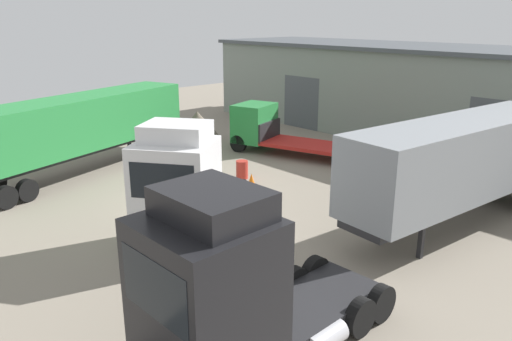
{
  "coord_description": "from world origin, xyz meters",
  "views": [
    {
      "loc": [
        16.73,
        -11.84,
        7.61
      ],
      "look_at": [
        2.47,
        1.24,
        1.6
      ],
      "focal_mm": 35.0,
      "sensor_mm": 36.0,
      "label": 1
    }
  ],
  "objects_px": {
    "tractor_unit_black": "(225,294)",
    "gravel_pile": "(198,125)",
    "oil_drum": "(242,170)",
    "flatbed_truck_green": "(276,131)",
    "tractor_unit_white": "(182,187)",
    "traffic_cone": "(251,180)",
    "container_trailer_black": "(463,160)",
    "container_trailer_green": "(82,124)"
  },
  "relations": [
    {
      "from": "tractor_unit_black",
      "to": "oil_drum",
      "type": "bearing_deg",
      "value": -133.43
    },
    {
      "from": "traffic_cone",
      "to": "gravel_pile",
      "type": "bearing_deg",
      "value": 158.33
    },
    {
      "from": "flatbed_truck_green",
      "to": "traffic_cone",
      "type": "bearing_deg",
      "value": 107.45
    },
    {
      "from": "tractor_unit_white",
      "to": "traffic_cone",
      "type": "xyz_separation_m",
      "value": [
        -2.91,
        5.84,
        -1.76
      ]
    },
    {
      "from": "tractor_unit_black",
      "to": "container_trailer_black",
      "type": "height_order",
      "value": "tractor_unit_black"
    },
    {
      "from": "tractor_unit_black",
      "to": "oil_drum",
      "type": "height_order",
      "value": "tractor_unit_black"
    },
    {
      "from": "gravel_pile",
      "to": "oil_drum",
      "type": "bearing_deg",
      "value": -22.14
    },
    {
      "from": "tractor_unit_black",
      "to": "gravel_pile",
      "type": "height_order",
      "value": "tractor_unit_black"
    },
    {
      "from": "gravel_pile",
      "to": "oil_drum",
      "type": "relative_size",
      "value": 3.44
    },
    {
      "from": "gravel_pile",
      "to": "traffic_cone",
      "type": "relative_size",
      "value": 5.5
    },
    {
      "from": "tractor_unit_white",
      "to": "traffic_cone",
      "type": "relative_size",
      "value": 12.15
    },
    {
      "from": "container_trailer_black",
      "to": "oil_drum",
      "type": "distance_m",
      "value": 10.29
    },
    {
      "from": "tractor_unit_white",
      "to": "gravel_pile",
      "type": "relative_size",
      "value": 2.21
    },
    {
      "from": "tractor_unit_black",
      "to": "container_trailer_black",
      "type": "bearing_deg",
      "value": -178.06
    },
    {
      "from": "container_trailer_black",
      "to": "flatbed_truck_green",
      "type": "bearing_deg",
      "value": -96.2
    },
    {
      "from": "tractor_unit_white",
      "to": "container_trailer_green",
      "type": "bearing_deg",
      "value": -131.69
    },
    {
      "from": "container_trailer_green",
      "to": "container_trailer_black",
      "type": "bearing_deg",
      "value": -83.1
    },
    {
      "from": "tractor_unit_black",
      "to": "flatbed_truck_green",
      "type": "bearing_deg",
      "value": -138.98
    },
    {
      "from": "container_trailer_green",
      "to": "container_trailer_black",
      "type": "height_order",
      "value": "container_trailer_black"
    },
    {
      "from": "tractor_unit_white",
      "to": "oil_drum",
      "type": "xyz_separation_m",
      "value": [
        -3.98,
        6.19,
        -1.58
      ]
    },
    {
      "from": "traffic_cone",
      "to": "tractor_unit_white",
      "type": "bearing_deg",
      "value": -63.49
    },
    {
      "from": "container_trailer_green",
      "to": "oil_drum",
      "type": "height_order",
      "value": "container_trailer_green"
    },
    {
      "from": "tractor_unit_black",
      "to": "gravel_pile",
      "type": "xyz_separation_m",
      "value": [
        -18.65,
        12.87,
        -1.21
      ]
    },
    {
      "from": "tractor_unit_white",
      "to": "flatbed_truck_green",
      "type": "height_order",
      "value": "tractor_unit_white"
    },
    {
      "from": "flatbed_truck_green",
      "to": "container_trailer_black",
      "type": "height_order",
      "value": "container_trailer_black"
    },
    {
      "from": "flatbed_truck_green",
      "to": "container_trailer_black",
      "type": "bearing_deg",
      "value": 151.35
    },
    {
      "from": "container_trailer_green",
      "to": "tractor_unit_white",
      "type": "bearing_deg",
      "value": -113.48
    },
    {
      "from": "flatbed_truck_green",
      "to": "container_trailer_black",
      "type": "distance_m",
      "value": 12.53
    },
    {
      "from": "container_trailer_green",
      "to": "container_trailer_black",
      "type": "distance_m",
      "value": 17.56
    },
    {
      "from": "tractor_unit_black",
      "to": "traffic_cone",
      "type": "height_order",
      "value": "tractor_unit_black"
    },
    {
      "from": "tractor_unit_white",
      "to": "oil_drum",
      "type": "height_order",
      "value": "tractor_unit_white"
    },
    {
      "from": "container_trailer_black",
      "to": "gravel_pile",
      "type": "relative_size",
      "value": 3.67
    },
    {
      "from": "flatbed_truck_green",
      "to": "container_trailer_black",
      "type": "relative_size",
      "value": 0.82
    },
    {
      "from": "tractor_unit_black",
      "to": "container_trailer_black",
      "type": "distance_m",
      "value": 11.71
    },
    {
      "from": "oil_drum",
      "to": "traffic_cone",
      "type": "bearing_deg",
      "value": -18.05
    },
    {
      "from": "traffic_cone",
      "to": "container_trailer_black",
      "type": "bearing_deg",
      "value": 15.96
    },
    {
      "from": "tractor_unit_white",
      "to": "gravel_pile",
      "type": "xyz_separation_m",
      "value": [
        -12.19,
        9.52,
        -1.13
      ]
    },
    {
      "from": "tractor_unit_black",
      "to": "gravel_pile",
      "type": "distance_m",
      "value": 22.69
    },
    {
      "from": "tractor_unit_black",
      "to": "gravel_pile",
      "type": "bearing_deg",
      "value": -125.66
    },
    {
      "from": "flatbed_truck_green",
      "to": "oil_drum",
      "type": "bearing_deg",
      "value": 99.89
    },
    {
      "from": "tractor_unit_white",
      "to": "tractor_unit_black",
      "type": "xyz_separation_m",
      "value": [
        6.46,
        -3.34,
        0.08
      ]
    },
    {
      "from": "container_trailer_green",
      "to": "traffic_cone",
      "type": "bearing_deg",
      "value": -73.96
    }
  ]
}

